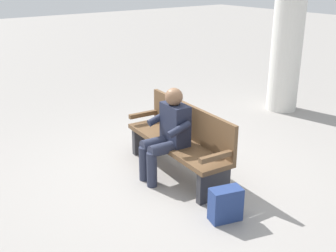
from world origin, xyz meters
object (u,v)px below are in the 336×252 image
at_px(backpack, 225,204).
at_px(support_pillar, 289,25).
at_px(person_seated, 168,132).
at_px(bench_near, 181,139).

height_order(backpack, support_pillar, support_pillar).
bearing_deg(person_seated, support_pillar, -69.26).
relative_size(person_seated, support_pillar, 0.37).
distance_m(backpack, support_pillar, 4.34).
bearing_deg(bench_near, support_pillar, -68.63).
height_order(person_seated, support_pillar, support_pillar).
xyz_separation_m(bench_near, backpack, (-1.17, 0.33, -0.28)).
bearing_deg(support_pillar, person_seated, 105.36).
distance_m(bench_near, person_seated, 0.29).
distance_m(person_seated, backpack, 1.23).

